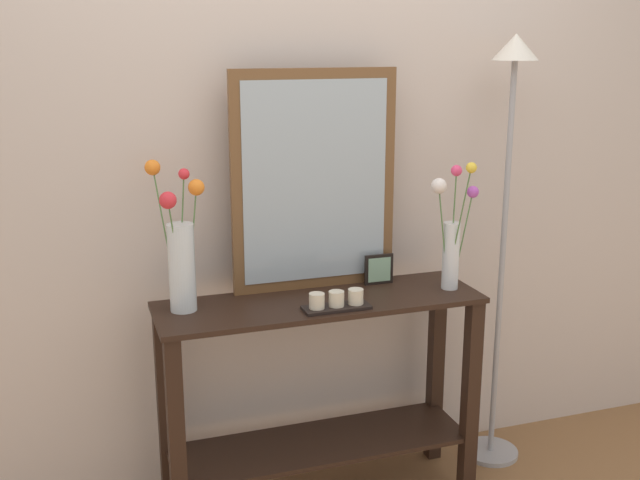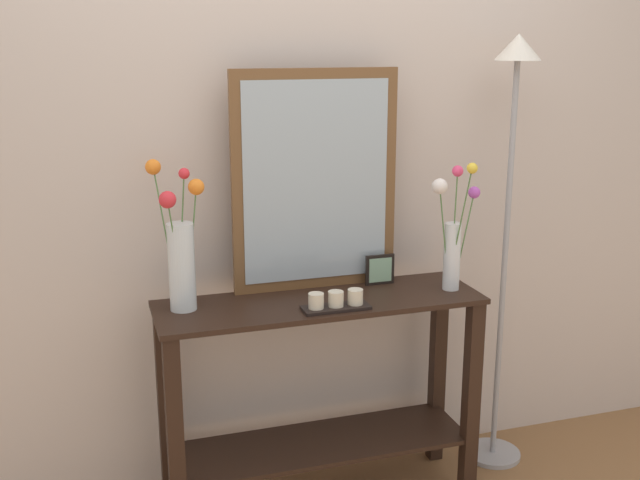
% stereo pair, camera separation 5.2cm
% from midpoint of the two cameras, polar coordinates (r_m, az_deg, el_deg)
% --- Properties ---
extents(wall_back, '(6.40, 0.08, 2.70)m').
position_cam_midpoint_polar(wall_back, '(3.01, -2.39, 6.64)').
color(wall_back, beige).
rests_on(wall_back, ground).
extents(console_table, '(1.22, 0.37, 0.84)m').
position_cam_midpoint_polar(console_table, '(2.97, -0.51, -10.45)').
color(console_table, black).
rests_on(console_table, ground).
extents(mirror_leaning, '(0.64, 0.03, 0.84)m').
position_cam_midpoint_polar(mirror_leaning, '(2.89, -0.92, 4.40)').
color(mirror_leaning, brown).
rests_on(mirror_leaning, console_table).
extents(tall_vase_left, '(0.19, 0.21, 0.53)m').
position_cam_midpoint_polar(tall_vase_left, '(2.73, -10.90, -0.95)').
color(tall_vase_left, silver).
rests_on(tall_vase_left, console_table).
extents(vase_right, '(0.20, 0.14, 0.50)m').
position_cam_midpoint_polar(vase_right, '(2.95, 9.29, 0.36)').
color(vase_right, silver).
rests_on(vase_right, console_table).
extents(candle_tray, '(0.24, 0.09, 0.07)m').
position_cam_midpoint_polar(candle_tray, '(2.74, 0.68, -4.62)').
color(candle_tray, black).
rests_on(candle_tray, console_table).
extents(picture_frame_small, '(0.12, 0.01, 0.12)m').
position_cam_midpoint_polar(picture_frame_small, '(3.02, 3.91, -2.19)').
color(picture_frame_small, black).
rests_on(picture_frame_small, console_table).
extents(floor_lamp, '(0.24, 0.24, 1.79)m').
position_cam_midpoint_polar(floor_lamp, '(3.16, 13.31, 4.12)').
color(floor_lamp, '#9E9EA3').
rests_on(floor_lamp, ground).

